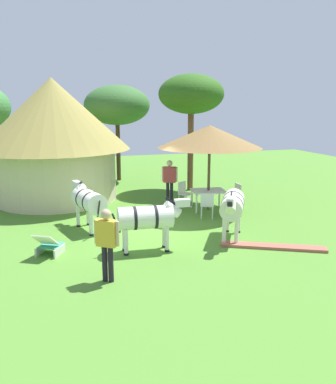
{
  "coord_description": "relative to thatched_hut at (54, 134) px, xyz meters",
  "views": [
    {
      "loc": [
        -2.73,
        -11.53,
        3.8
      ],
      "look_at": [
        1.0,
        0.52,
        1.0
      ],
      "focal_mm": 36.76,
      "sensor_mm": 36.0,
      "label": 1
    }
  ],
  "objects": [
    {
      "name": "thatched_hut",
      "position": [
        0.0,
        0.0,
        0.0
      ],
      "size": [
        5.99,
        5.99,
        4.85
      ],
      "rotation": [
        0.0,
        0.0,
        2.73
      ],
      "color": "beige",
      "rests_on": "ground_plane"
    },
    {
      "name": "patio_chair_near_lawn",
      "position": [
        4.65,
        -2.37,
        -2.17
      ],
      "size": [
        0.6,
        0.59,
        0.9
      ],
      "rotation": [
        0.0,
        0.0,
        -2.57
      ],
      "color": "white",
      "rests_on": "ground_plane"
    },
    {
      "name": "ground_plane",
      "position": [
        2.41,
        -4.81,
        -2.69
      ],
      "size": [
        36.0,
        36.0,
        0.0
      ],
      "primitive_type": "plane",
      "color": "#4C812C"
    },
    {
      "name": "acacia_tree_far_lawn",
      "position": [
        3.16,
        3.5,
        1.09
      ],
      "size": [
        3.26,
        3.26,
        4.77
      ],
      "color": "#47301E",
      "rests_on": "ground_plane"
    },
    {
      "name": "brick_patio_kerb",
      "position": [
        5.38,
        -7.54,
        -2.65
      ],
      "size": [
        2.66,
        1.59,
        0.08
      ],
      "primitive_type": "cube",
      "rotation": [
        0.0,
        0.0,
        2.67
      ],
      "color": "#A15546",
      "rests_on": "ground_plane"
    },
    {
      "name": "guest_beside_umbrella",
      "position": [
        4.16,
        -2.05,
        -1.65
      ],
      "size": [
        0.56,
        0.4,
        1.73
      ],
      "rotation": [
        0.0,
        0.0,
        5.82
      ],
      "color": "black",
      "rests_on": "ground_plane"
    },
    {
      "name": "patio_chair_west_end",
      "position": [
        4.78,
        -4.36,
        -2.17
      ],
      "size": [
        0.58,
        0.57,
        0.9
      ],
      "rotation": [
        0.0,
        0.0,
        -0.44
      ],
      "color": "silver",
      "rests_on": "ground_plane"
    },
    {
      "name": "standing_watcher",
      "position": [
        0.8,
        -8.27,
        -1.7
      ],
      "size": [
        0.5,
        0.43,
        1.64
      ],
      "rotation": [
        0.0,
        0.0,
        -0.62
      ],
      "color": "black",
      "rests_on": "ground_plane"
    },
    {
      "name": "zebra_toward_hut",
      "position": [
        2.09,
        -6.75,
        -1.78
      ],
      "size": [
        2.11,
        0.71,
        1.45
      ],
      "rotation": [
        0.0,
        0.0,
        4.64
      ],
      "color": "silver",
      "rests_on": "ground_plane"
    },
    {
      "name": "zebra_nearest_camera",
      "position": [
        0.79,
        -4.42,
        -1.76
      ],
      "size": [
        0.99,
        2.03,
        1.47
      ],
      "rotation": [
        0.0,
        0.0,
        0.28
      ],
      "color": "silver",
      "rests_on": "ground_plane"
    },
    {
      "name": "striped_lounge_chair",
      "position": [
        -0.42,
        -6.26,
        -2.43
      ],
      "size": [
        0.84,
        0.95,
        0.66
      ],
      "rotation": [
        0.0,
        0.0,
        5.79
      ],
      "color": "#328E70",
      "rests_on": "ground_plane"
    },
    {
      "name": "patio_dining_table",
      "position": [
        5.26,
        -3.32,
        -2.04
      ],
      "size": [
        1.33,
        1.13,
        0.74
      ],
      "rotation": [
        0.0,
        0.0,
        -0.14
      ],
      "color": "silver",
      "rests_on": "ground_plane"
    },
    {
      "name": "patio_chair_east_end",
      "position": [
        6.4,
        -3.26,
        -2.17
      ],
      "size": [
        0.45,
        0.46,
        0.9
      ],
      "rotation": [
        0.0,
        0.0,
        -4.65
      ],
      "color": "white",
      "rests_on": "ground_plane"
    },
    {
      "name": "zebra_by_umbrella",
      "position": [
        4.64,
        -6.52,
        -1.69
      ],
      "size": [
        1.34,
        1.94,
        1.54
      ],
      "rotation": [
        0.0,
        0.0,
        2.62
      ],
      "color": "silver",
      "rests_on": "ground_plane"
    },
    {
      "name": "shade_umbrella",
      "position": [
        5.26,
        -3.32,
        0.01
      ],
      "size": [
        3.74,
        3.74,
        3.1
      ],
      "color": "brown",
      "rests_on": "ground_plane"
    },
    {
      "name": "acacia_tree_behind_hut",
      "position": [
        5.84,
        0.18,
        1.53
      ],
      "size": [
        2.86,
        2.86,
        5.12
      ],
      "color": "brown",
      "rests_on": "ground_plane"
    }
  ]
}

